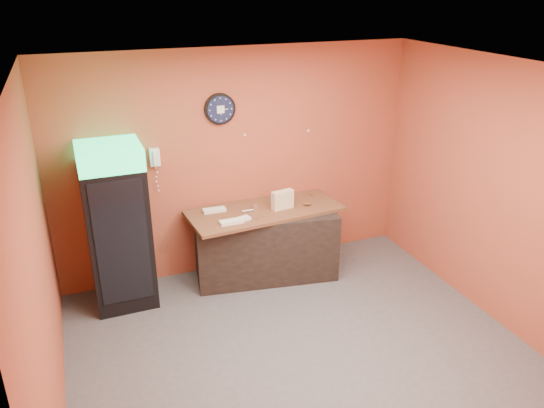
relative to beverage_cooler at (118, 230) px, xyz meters
name	(u,v)px	position (x,y,z in m)	size (l,w,h in m)	color
floor	(301,353)	(1.53, -1.61, -0.93)	(4.50, 4.50, 0.00)	#47474C
back_wall	(238,163)	(1.53, 0.39, 0.47)	(4.50, 0.02, 2.80)	#B24932
left_wall	(38,274)	(-0.72, -1.61, 0.47)	(0.02, 4.00, 2.80)	#B24932
right_wall	(499,195)	(3.78, -1.61, 0.47)	(0.02, 4.00, 2.80)	#B24932
ceiling	(309,72)	(1.53, -1.61, 1.87)	(4.50, 4.00, 0.02)	white
beverage_cooler	(118,230)	(0.00, 0.00, 0.00)	(0.67, 0.69, 1.90)	black
prep_counter	(265,243)	(1.74, 0.01, -0.50)	(1.72, 0.77, 0.86)	black
wall_clock	(220,109)	(1.32, 0.36, 1.17)	(0.37, 0.06, 0.37)	black
wall_phone	(155,157)	(0.52, 0.34, 0.68)	(0.11, 0.10, 0.21)	white
butcher_paper	(265,210)	(1.74, 0.01, -0.05)	(1.87, 0.78, 0.04)	brown
sub_roll_stack	(282,200)	(1.95, -0.05, 0.09)	(0.29, 0.14, 0.23)	#F6E0BF
wrapped_sandwich_left	(232,222)	(1.24, -0.24, -0.01)	(0.27, 0.11, 0.04)	white
wrapped_sandwich_mid	(240,220)	(1.35, -0.22, -0.01)	(0.25, 0.10, 0.04)	white
wrapped_sandwich_right	(214,210)	(1.14, 0.16, -0.01)	(0.27, 0.11, 0.04)	white
kitchen_tool	(256,208)	(1.62, 0.01, 0.01)	(0.07, 0.07, 0.07)	silver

